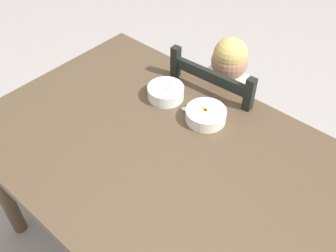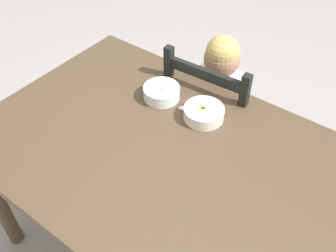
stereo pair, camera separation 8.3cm
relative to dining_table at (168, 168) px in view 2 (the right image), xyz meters
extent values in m
plane|color=#999392|center=(0.00, 0.00, -0.67)|extent=(8.00, 8.00, 0.00)
cube|color=#4D3C2A|center=(0.00, 0.00, 0.07)|extent=(1.52, 0.99, 0.04)
cylinder|color=#4D3C2A|center=(-0.69, 0.42, -0.31)|extent=(0.07, 0.07, 0.72)
cube|color=black|center=(-0.11, 0.59, -0.24)|extent=(0.44, 0.44, 0.02)
cube|color=black|center=(0.07, 0.79, -0.46)|extent=(0.04, 0.04, 0.42)
cube|color=black|center=(-0.31, 0.77, -0.46)|extent=(0.04, 0.04, 0.42)
cube|color=black|center=(0.09, 0.41, -0.46)|extent=(0.04, 0.04, 0.42)
cube|color=black|center=(-0.29, 0.39, -0.46)|extent=(0.04, 0.04, 0.42)
cube|color=black|center=(0.09, 0.41, 0.01)|extent=(0.04, 0.04, 0.48)
cube|color=black|center=(-0.29, 0.39, 0.01)|extent=(0.04, 0.04, 0.48)
cube|color=black|center=(-0.10, 0.40, 0.17)|extent=(0.36, 0.05, 0.05)
cube|color=black|center=(-0.10, 0.40, 0.03)|extent=(0.36, 0.05, 0.05)
cube|color=silver|center=(-0.11, 0.56, -0.07)|extent=(0.22, 0.14, 0.32)
sphere|color=#A4765A|center=(-0.11, 0.56, 0.16)|extent=(0.17, 0.17, 0.17)
sphere|color=tan|center=(-0.11, 0.56, 0.20)|extent=(0.16, 0.16, 0.16)
cylinder|color=#3F4C72|center=(-0.17, 0.44, -0.45)|extent=(0.07, 0.07, 0.44)
cylinder|color=#3F4C72|center=(-0.06, 0.44, -0.45)|extent=(0.07, 0.07, 0.44)
cylinder|color=silver|center=(-0.24, 0.46, 0.01)|extent=(0.06, 0.24, 0.13)
cylinder|color=silver|center=(0.02, 0.46, 0.01)|extent=(0.06, 0.24, 0.13)
cylinder|color=white|center=(-0.22, 0.24, 0.12)|extent=(0.16, 0.16, 0.05)
cylinder|color=white|center=(-0.22, 0.24, 0.10)|extent=(0.07, 0.07, 0.01)
cylinder|color=green|center=(-0.22, 0.24, 0.13)|extent=(0.13, 0.13, 0.03)
sphere|color=#3F933D|center=(-0.21, 0.26, 0.14)|extent=(0.01, 0.01, 0.01)
sphere|color=green|center=(-0.18, 0.27, 0.14)|extent=(0.01, 0.01, 0.01)
sphere|color=green|center=(-0.21, 0.23, 0.14)|extent=(0.01, 0.01, 0.01)
sphere|color=green|center=(-0.24, 0.29, 0.14)|extent=(0.01, 0.01, 0.01)
sphere|color=green|center=(-0.22, 0.28, 0.14)|extent=(0.01, 0.01, 0.01)
sphere|color=#499C40|center=(-0.21, 0.23, 0.14)|extent=(0.01, 0.01, 0.01)
cylinder|color=white|center=(0.00, 0.24, 0.12)|extent=(0.17, 0.17, 0.05)
cylinder|color=white|center=(0.00, 0.24, 0.10)|extent=(0.08, 0.08, 0.01)
cylinder|color=orange|center=(0.00, 0.24, 0.13)|extent=(0.14, 0.14, 0.03)
cube|color=orange|center=(-0.01, 0.24, 0.14)|extent=(0.01, 0.01, 0.01)
cube|color=orange|center=(0.00, 0.24, 0.14)|extent=(0.02, 0.02, 0.01)
cube|color=orange|center=(-0.02, 0.24, 0.14)|extent=(0.02, 0.02, 0.01)
cube|color=silver|center=(-0.04, 0.27, 0.10)|extent=(0.09, 0.05, 0.00)
ellipsoid|color=silver|center=(-0.10, 0.24, 0.10)|extent=(0.05, 0.05, 0.01)
camera|label=1|loc=(0.65, -0.73, 1.17)|focal=40.97mm
camera|label=2|loc=(0.58, -0.78, 1.17)|focal=40.97mm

